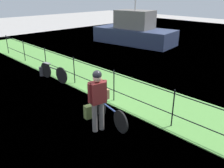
# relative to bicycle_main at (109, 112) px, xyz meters

# --- Properties ---
(ground_plane) EXTENTS (60.00, 60.00, 0.00)m
(ground_plane) POSITION_rel_bicycle_main_xyz_m (-0.91, -0.88, -0.33)
(ground_plane) COLOR #9E9993
(grass_strip) EXTENTS (27.00, 2.40, 0.03)m
(grass_strip) POSITION_rel_bicycle_main_xyz_m (-0.91, 1.97, -0.31)
(grass_strip) COLOR #569342
(grass_strip) RESTS_ON ground
(harbor_water) EXTENTS (30.00, 30.00, 0.00)m
(harbor_water) POSITION_rel_bicycle_main_xyz_m (-0.91, 9.32, -0.33)
(harbor_water) COLOR #426684
(harbor_water) RESTS_ON ground
(iron_fence) EXTENTS (18.04, 0.04, 1.10)m
(iron_fence) POSITION_rel_bicycle_main_xyz_m (-0.91, 1.07, 0.32)
(iron_fence) COLOR black
(iron_fence) RESTS_ON ground
(bicycle_main) EXTENTS (1.68, 0.39, 0.61)m
(bicycle_main) POSITION_rel_bicycle_main_xyz_m (0.00, 0.00, 0.00)
(bicycle_main) COLOR black
(bicycle_main) RESTS_ON ground
(wooden_crate) EXTENTS (0.42, 0.36, 0.28)m
(wooden_crate) POSITION_rel_bicycle_main_xyz_m (-0.39, 0.08, 0.43)
(wooden_crate) COLOR #A87F51
(wooden_crate) RESTS_ON bicycle_main
(terrier_dog) EXTENTS (0.32, 0.19, 0.18)m
(terrier_dog) POSITION_rel_bicycle_main_xyz_m (-0.37, 0.08, 0.65)
(terrier_dog) COLOR #4C3D2D
(terrier_dog) RESTS_ON wooden_crate
(cyclist_person) EXTENTS (0.33, 0.53, 1.68)m
(cyclist_person) POSITION_rel_bicycle_main_xyz_m (0.08, -0.48, 0.67)
(cyclist_person) COLOR slate
(cyclist_person) RESTS_ON ground
(backpack_on_paving) EXTENTS (0.22, 0.30, 0.40)m
(backpack_on_paving) POSITION_rel_bicycle_main_xyz_m (-0.60, -0.24, -0.13)
(backpack_on_paving) COLOR olive
(backpack_on_paving) RESTS_ON ground
(mooring_bollard) EXTENTS (0.20, 0.20, 0.41)m
(mooring_bollard) POSITION_rel_bicycle_main_xyz_m (-4.93, 0.57, -0.13)
(mooring_bollard) COLOR #38383D
(mooring_bollard) RESTS_ON ground
(bicycle_parked) EXTENTS (1.73, 0.24, 0.67)m
(bicycle_parked) POSITION_rel_bicycle_main_xyz_m (-4.10, 0.67, 0.03)
(bicycle_parked) COLOR black
(bicycle_parked) RESTS_ON ground
(moored_boat_near) EXTENTS (5.95, 3.18, 3.88)m
(moored_boat_near) POSITION_rel_bicycle_main_xyz_m (-6.69, 8.72, 0.50)
(moored_boat_near) COLOR #2D3856
(moored_boat_near) RESTS_ON ground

